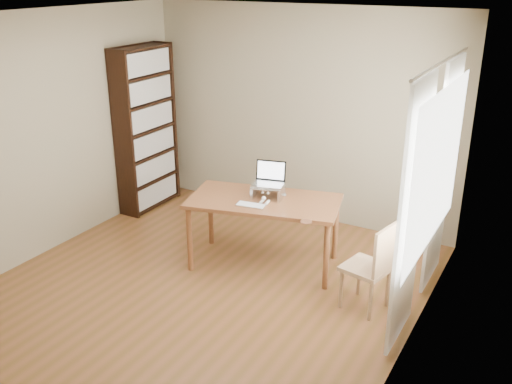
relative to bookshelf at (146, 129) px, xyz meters
name	(u,v)px	position (x,y,z in m)	size (l,w,h in m)	color
room	(196,168)	(1.86, -1.54, 0.25)	(4.04, 4.54, 2.64)	brown
bookshelf	(146,129)	(0.00, 0.00, 0.00)	(0.30, 0.90, 2.10)	black
curtains	(428,192)	(3.75, -0.75, 0.12)	(0.03, 1.90, 2.25)	white
desk	(264,207)	(2.11, -0.70, -0.39)	(1.69, 1.13, 0.75)	brown
laptop_stand	(268,190)	(2.11, -0.62, -0.22)	(0.32, 0.25, 0.13)	silver
laptop	(270,178)	(2.11, -0.57, -0.11)	(0.36, 0.33, 0.22)	silver
keyboard	(251,205)	(2.08, -0.92, -0.29)	(0.31, 0.17, 0.02)	silver
coaster	(306,222)	(2.72, -1.00, -0.30)	(0.11, 0.11, 0.01)	brown
cat	(272,191)	(2.14, -0.59, -0.24)	(0.23, 0.47, 0.14)	#4E473D
chair	(374,264)	(3.40, -0.97, -0.58)	(0.46, 0.46, 0.87)	tan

